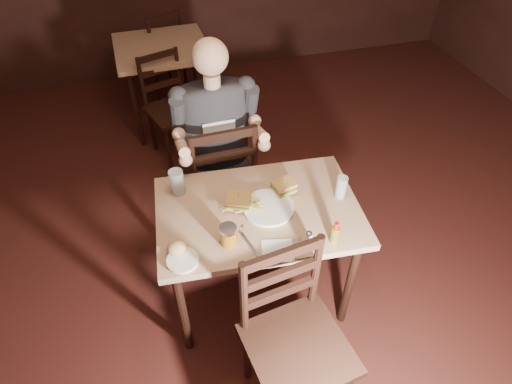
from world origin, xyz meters
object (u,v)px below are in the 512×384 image
object	(u,v)px
diner	(216,118)
hot_sauce	(335,232)
main_table	(258,221)
dinner_plate	(268,208)
chair_far	(219,175)
chair_near	(298,349)
syrup_dispenser	(228,235)
glass_right	(341,187)
bg_chair_near	(174,111)
bg_table	(162,55)
side_plate	(183,261)
bg_chair_far	(160,53)
glass_left	(177,182)

from	to	relation	value
diner	hot_sauce	world-z (taller)	diner
main_table	dinner_plate	bearing A→B (deg)	-15.74
chair_far	chair_near	bearing A→B (deg)	92.50
diner	syrup_dispenser	world-z (taller)	diner
chair_far	hot_sauce	distance (m)	1.08
hot_sauce	syrup_dispenser	world-z (taller)	hot_sauce
chair_near	hot_sauce	xyz separation A→B (m)	(0.29, 0.35, 0.34)
main_table	hot_sauce	distance (m)	0.46
dinner_plate	glass_right	distance (m)	0.41
bg_chair_near	hot_sauce	size ratio (longest dim) A/B	6.59
bg_table	chair_far	distance (m)	1.55
bg_table	side_plate	distance (m)	2.41
bg_chair_far	hot_sauce	distance (m)	3.11
hot_sauce	syrup_dispenser	xyz separation A→B (m)	(-0.50, 0.13, -0.01)
glass_left	side_plate	world-z (taller)	glass_left
chair_far	syrup_dispenser	distance (m)	0.89
main_table	glass_left	distance (m)	0.49
chair_far	chair_near	size ratio (longest dim) A/B	1.01
bg_chair_near	bg_table	bearing A→B (deg)	71.34
glass_right	chair_far	bearing A→B (deg)	130.11
main_table	diner	size ratio (longest dim) A/B	1.21
main_table	hot_sauce	xyz separation A→B (m)	(0.30, -0.31, 0.16)
bg_chair_near	syrup_dispenser	bearing A→B (deg)	-106.22
bg_chair_near	syrup_dispenser	size ratio (longest dim) A/B	7.93
bg_chair_far	glass_left	size ratio (longest dim) A/B	6.17
diner	bg_chair_far	bearing A→B (deg)	92.87
bg_chair_far	diner	size ratio (longest dim) A/B	0.96
syrup_dispenser	main_table	bearing A→B (deg)	46.64
chair_near	side_plate	world-z (taller)	chair_near
glass_right	syrup_dispenser	xyz separation A→B (m)	(-0.66, -0.16, -0.01)
side_plate	bg_table	bearing A→B (deg)	86.23
bg_table	chair_near	world-z (taller)	chair_near
bg_chair_far	bg_table	bearing A→B (deg)	65.12
diner	glass_right	size ratio (longest dim) A/B	6.99
chair_near	dinner_plate	size ratio (longest dim) A/B	3.69
bg_chair_far	bg_chair_near	bearing A→B (deg)	65.12
main_table	glass_left	bearing A→B (deg)	147.54
dinner_plate	hot_sauce	world-z (taller)	hot_sauce
chair_far	hot_sauce	world-z (taller)	chair_far
glass_right	bg_chair_far	bearing A→B (deg)	105.05
main_table	syrup_dispenser	distance (m)	0.31
chair_near	syrup_dispenser	world-z (taller)	chair_near
glass_right	hot_sauce	distance (m)	0.33
diner	glass_left	size ratio (longest dim) A/B	6.43
bg_table	side_plate	xyz separation A→B (m)	(-0.16, -2.40, 0.10)
main_table	diner	bearing A→B (deg)	99.32
syrup_dispenser	hot_sauce	bearing A→B (deg)	-10.11
syrup_dispenser	bg_chair_far	bearing A→B (deg)	95.92
bg_table	dinner_plate	size ratio (longest dim) A/B	3.09
bg_chair_near	hot_sauce	xyz separation A→B (m)	(0.58, -1.93, 0.40)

